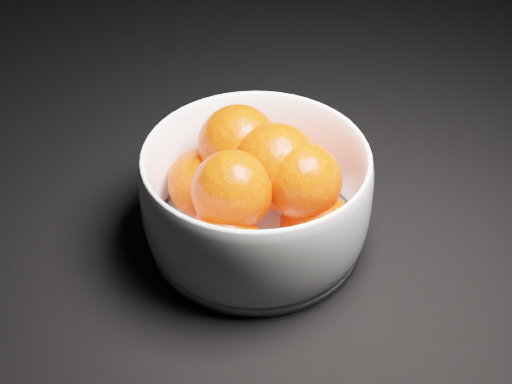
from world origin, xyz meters
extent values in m
cylinder|color=white|center=(0.25, -0.25, 0.01)|extent=(0.19, 0.19, 0.01)
sphere|color=#FF3004|center=(0.29, -0.21, 0.04)|extent=(0.06, 0.06, 0.06)
sphere|color=#FF3004|center=(0.21, -0.21, 0.04)|extent=(0.07, 0.07, 0.07)
sphere|color=#FF3004|center=(0.21, -0.29, 0.04)|extent=(0.06, 0.06, 0.06)
sphere|color=#FF3004|center=(0.29, -0.29, 0.04)|extent=(0.06, 0.06, 0.06)
sphere|color=#FF3004|center=(0.24, -0.21, 0.08)|extent=(0.07, 0.07, 0.07)
sphere|color=#FF3004|center=(0.22, -0.27, 0.08)|extent=(0.07, 0.07, 0.07)
sphere|color=#FF3004|center=(0.28, -0.27, 0.08)|extent=(0.07, 0.07, 0.07)
sphere|color=#FF3004|center=(0.27, -0.25, 0.08)|extent=(0.08, 0.08, 0.08)
camera|label=1|loc=(0.12, -0.71, 0.46)|focal=50.00mm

